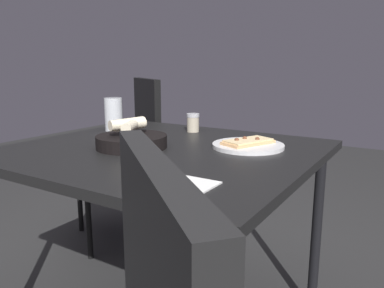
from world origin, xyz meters
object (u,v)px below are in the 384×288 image
(dining_table, at_px, (164,165))
(chair_far, at_px, (130,152))
(pizza_plate, at_px, (248,145))
(beer_glass, at_px, (114,116))
(bread_basket, at_px, (132,139))
(pepper_shaker, at_px, (193,124))

(dining_table, distance_m, chair_far, 0.89)
(dining_table, height_order, pizza_plate, pizza_plate)
(dining_table, height_order, chair_far, chair_far)
(dining_table, bearing_deg, beer_glass, 67.03)
(dining_table, relative_size, chair_far, 1.09)
(bread_basket, distance_m, beer_glass, 0.38)
(bread_basket, xyz_separation_m, pepper_shaker, (0.39, -0.01, 0.00))
(pizza_plate, distance_m, pepper_shaker, 0.38)
(dining_table, xyz_separation_m, chair_far, (0.57, 0.67, -0.15))
(dining_table, xyz_separation_m, beer_glass, (0.17, 0.39, 0.13))
(dining_table, xyz_separation_m, pizza_plate, (0.16, -0.26, 0.07))
(beer_glass, bearing_deg, bread_basket, -127.13)
(dining_table, height_order, pepper_shaker, pepper_shaker)
(beer_glass, bearing_deg, pepper_shaker, -62.19)
(beer_glass, relative_size, pepper_shaker, 1.83)
(beer_glass, height_order, chair_far, chair_far)
(pepper_shaker, bearing_deg, chair_far, 67.68)
(dining_table, distance_m, pizza_plate, 0.31)
(pepper_shaker, xyz_separation_m, chair_far, (0.24, 0.59, -0.24))
(pizza_plate, bearing_deg, pepper_shaker, 62.83)
(dining_table, distance_m, bread_basket, 0.15)
(beer_glass, bearing_deg, chair_far, 33.88)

